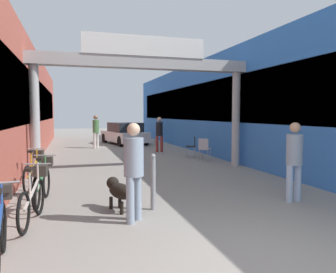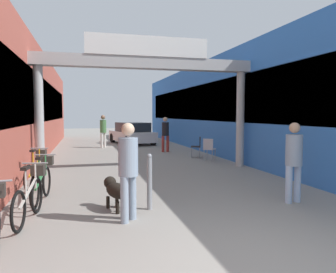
{
  "view_description": "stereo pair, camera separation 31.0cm",
  "coord_description": "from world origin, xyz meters",
  "px_view_note": "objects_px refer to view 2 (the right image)",
  "views": [
    {
      "loc": [
        -2.32,
        -3.22,
        1.86
      ],
      "look_at": [
        0.0,
        4.58,
        1.3
      ],
      "focal_mm": 35.0,
      "sensor_mm": 36.0,
      "label": 1
    },
    {
      "loc": [
        -2.02,
        -3.3,
        1.86
      ],
      "look_at": [
        0.0,
        4.58,
        1.3
      ],
      "focal_mm": 35.0,
      "sensor_mm": 36.0,
      "label": 2
    }
  ],
  "objects_px": {
    "bicycle_silver_second": "(30,195)",
    "parked_car_white": "(132,134)",
    "bicycle_green_third": "(42,181)",
    "bicycle_orange_farthest": "(36,170)",
    "cafe_chair_black_farther": "(198,145)",
    "bollard_post_metal": "(149,181)",
    "pedestrian_companion": "(294,157)",
    "dog_on_leash": "(116,190)",
    "pedestrian_elderly_walking": "(103,129)",
    "cafe_chair_aluminium_nearer": "(209,147)",
    "pedestrian_carrying_crate": "(165,132)",
    "pedestrian_with_dog": "(128,165)"
  },
  "relations": [
    {
      "from": "bollard_post_metal",
      "to": "pedestrian_companion",
      "type": "bearing_deg",
      "value": -5.05
    },
    {
      "from": "pedestrian_companion",
      "to": "bicycle_orange_farthest",
      "type": "height_order",
      "value": "pedestrian_companion"
    },
    {
      "from": "dog_on_leash",
      "to": "bicycle_orange_farthest",
      "type": "xyz_separation_m",
      "value": [
        -1.78,
        2.5,
        0.05
      ]
    },
    {
      "from": "pedestrian_carrying_crate",
      "to": "pedestrian_with_dog",
      "type": "bearing_deg",
      "value": -107.46
    },
    {
      "from": "cafe_chair_black_farther",
      "to": "bollard_post_metal",
      "type": "bearing_deg",
      "value": -116.46
    },
    {
      "from": "bicycle_orange_farthest",
      "to": "cafe_chair_black_farther",
      "type": "height_order",
      "value": "bicycle_orange_farthest"
    },
    {
      "from": "pedestrian_companion",
      "to": "bicycle_green_third",
      "type": "bearing_deg",
      "value": 164.06
    },
    {
      "from": "pedestrian_elderly_walking",
      "to": "cafe_chair_black_farther",
      "type": "relative_size",
      "value": 2.02
    },
    {
      "from": "bicycle_silver_second",
      "to": "pedestrian_companion",
      "type": "bearing_deg",
      "value": -1.79
    },
    {
      "from": "pedestrian_companion",
      "to": "bollard_post_metal",
      "type": "xyz_separation_m",
      "value": [
        -3.02,
        0.27,
        -0.41
      ]
    },
    {
      "from": "pedestrian_carrying_crate",
      "to": "pedestrian_elderly_walking",
      "type": "relative_size",
      "value": 0.95
    },
    {
      "from": "pedestrian_with_dog",
      "to": "bicycle_green_third",
      "type": "height_order",
      "value": "pedestrian_with_dog"
    },
    {
      "from": "pedestrian_elderly_walking",
      "to": "pedestrian_with_dog",
      "type": "bearing_deg",
      "value": -91.27
    },
    {
      "from": "pedestrian_carrying_crate",
      "to": "bollard_post_metal",
      "type": "relative_size",
      "value": 1.56
    },
    {
      "from": "pedestrian_elderly_walking",
      "to": "bicycle_green_third",
      "type": "xyz_separation_m",
      "value": [
        -1.9,
        -10.88,
        -0.6
      ]
    },
    {
      "from": "bicycle_green_third",
      "to": "bollard_post_metal",
      "type": "xyz_separation_m",
      "value": [
        2.1,
        -1.2,
        0.12
      ]
    },
    {
      "from": "dog_on_leash",
      "to": "parked_car_white",
      "type": "xyz_separation_m",
      "value": [
        2.31,
        13.88,
        0.26
      ]
    },
    {
      "from": "parked_car_white",
      "to": "bicycle_green_third",
      "type": "bearing_deg",
      "value": -106.35
    },
    {
      "from": "pedestrian_companion",
      "to": "cafe_chair_aluminium_nearer",
      "type": "height_order",
      "value": "pedestrian_companion"
    },
    {
      "from": "pedestrian_companion",
      "to": "bicycle_silver_second",
      "type": "bearing_deg",
      "value": 178.21
    },
    {
      "from": "pedestrian_with_dog",
      "to": "bicycle_silver_second",
      "type": "bearing_deg",
      "value": 163.39
    },
    {
      "from": "bicycle_orange_farthest",
      "to": "parked_car_white",
      "type": "height_order",
      "value": "parked_car_white"
    },
    {
      "from": "bicycle_orange_farthest",
      "to": "bollard_post_metal",
      "type": "height_order",
      "value": "bollard_post_metal"
    },
    {
      "from": "pedestrian_elderly_walking",
      "to": "pedestrian_carrying_crate",
      "type": "bearing_deg",
      "value": -44.1
    },
    {
      "from": "parked_car_white",
      "to": "pedestrian_with_dog",
      "type": "bearing_deg",
      "value": -98.37
    },
    {
      "from": "pedestrian_with_dog",
      "to": "dog_on_leash",
      "type": "distance_m",
      "value": 0.99
    },
    {
      "from": "bollard_post_metal",
      "to": "parked_car_white",
      "type": "bearing_deg",
      "value": 83.23
    },
    {
      "from": "bicycle_green_third",
      "to": "bollard_post_metal",
      "type": "relative_size",
      "value": 1.54
    },
    {
      "from": "bicycle_green_third",
      "to": "bicycle_orange_farthest",
      "type": "xyz_separation_m",
      "value": [
        -0.32,
        1.48,
        0.0
      ]
    },
    {
      "from": "dog_on_leash",
      "to": "bicycle_green_third",
      "type": "distance_m",
      "value": 1.79
    },
    {
      "from": "bicycle_silver_second",
      "to": "pedestrian_elderly_walking",
      "type": "bearing_deg",
      "value": 80.94
    },
    {
      "from": "cafe_chair_aluminium_nearer",
      "to": "parked_car_white",
      "type": "distance_m",
      "value": 8.39
    },
    {
      "from": "pedestrian_elderly_walking",
      "to": "bicycle_green_third",
      "type": "distance_m",
      "value": 11.06
    },
    {
      "from": "bicycle_silver_second",
      "to": "parked_car_white",
      "type": "bearing_deg",
      "value": 74.91
    },
    {
      "from": "pedestrian_with_dog",
      "to": "cafe_chair_aluminium_nearer",
      "type": "bearing_deg",
      "value": 58.04
    },
    {
      "from": "dog_on_leash",
      "to": "bollard_post_metal",
      "type": "height_order",
      "value": "bollard_post_metal"
    },
    {
      "from": "pedestrian_with_dog",
      "to": "pedestrian_elderly_walking",
      "type": "distance_m",
      "value": 12.68
    },
    {
      "from": "cafe_chair_black_farther",
      "to": "bicycle_orange_farthest",
      "type": "bearing_deg",
      "value": -143.98
    },
    {
      "from": "pedestrian_elderly_walking",
      "to": "bicycle_orange_farthest",
      "type": "xyz_separation_m",
      "value": [
        -2.22,
        -9.41,
        -0.6
      ]
    },
    {
      "from": "bollard_post_metal",
      "to": "parked_car_white",
      "type": "height_order",
      "value": "parked_car_white"
    },
    {
      "from": "cafe_chair_aluminium_nearer",
      "to": "parked_car_white",
      "type": "xyz_separation_m",
      "value": [
        -1.88,
        8.18,
        0.1
      ]
    },
    {
      "from": "bicycle_green_third",
      "to": "cafe_chair_aluminium_nearer",
      "type": "height_order",
      "value": "bicycle_green_third"
    },
    {
      "from": "pedestrian_with_dog",
      "to": "pedestrian_elderly_walking",
      "type": "relative_size",
      "value": 0.95
    },
    {
      "from": "pedestrian_elderly_walking",
      "to": "cafe_chair_aluminium_nearer",
      "type": "relative_size",
      "value": 2.02
    },
    {
      "from": "pedestrian_carrying_crate",
      "to": "bicycle_orange_farthest",
      "type": "bearing_deg",
      "value": -127.23
    },
    {
      "from": "cafe_chair_black_farther",
      "to": "parked_car_white",
      "type": "bearing_deg",
      "value": 104.16
    },
    {
      "from": "bicycle_orange_farthest",
      "to": "dog_on_leash",
      "type": "bearing_deg",
      "value": -54.52
    },
    {
      "from": "bicycle_silver_second",
      "to": "dog_on_leash",
      "type": "bearing_deg",
      "value": 10.3
    },
    {
      "from": "dog_on_leash",
      "to": "bollard_post_metal",
      "type": "relative_size",
      "value": 0.79
    },
    {
      "from": "pedestrian_companion",
      "to": "dog_on_leash",
      "type": "bearing_deg",
      "value": 173.19
    }
  ]
}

